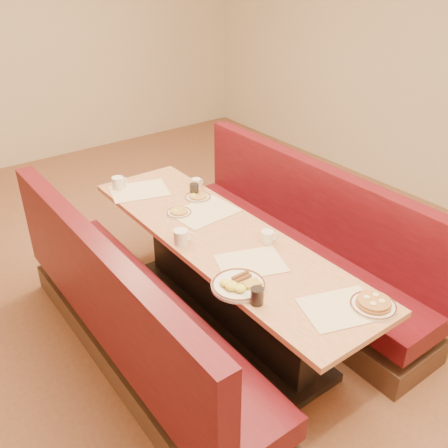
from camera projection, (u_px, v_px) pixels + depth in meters
ground at (223, 321)px, 3.76m from camera, size 8.00×8.00×0.00m
room_envelope at (222, 56)px, 2.80m from camera, size 6.04×8.04×2.82m
diner_table at (223, 281)px, 3.57m from camera, size 0.70×2.50×0.75m
booth_left at (131, 323)px, 3.20m from camera, size 0.55×2.50×1.05m
booth_right at (297, 249)px, 3.96m from camera, size 0.55×2.50×1.05m
placemat_near_left at (251, 263)px, 3.09m from camera, size 0.48×0.43×0.00m
placemat_near_right at (341, 308)px, 2.71m from camera, size 0.48×0.42×0.00m
placemat_far_left at (139, 191)px, 3.99m from camera, size 0.52×0.44×0.00m
placemat_far_right at (204, 212)px, 3.68m from camera, size 0.48×0.37×0.00m
pancake_plate at (373, 304)px, 2.72m from camera, size 0.26×0.26×0.06m
eggs_plate at (238, 285)px, 2.87m from camera, size 0.32×0.32×0.06m
extra_plate_mid at (198, 197)px, 3.87m from camera, size 0.20×0.20×0.04m
extra_plate_far at (179, 212)px, 3.65m from camera, size 0.19×0.19×0.04m
coffee_mug_a at (267, 237)px, 3.29m from camera, size 0.11×0.08×0.09m
coffee_mug_b at (181, 237)px, 3.27m from camera, size 0.13×0.09×0.10m
coffee_mug_c at (197, 183)px, 4.02m from camera, size 0.11×0.07×0.08m
coffee_mug_d at (118, 183)px, 4.01m from camera, size 0.13×0.09×0.10m
soda_tumbler_near at (257, 296)px, 2.73m from camera, size 0.07×0.07×0.10m
soda_tumbler_mid at (194, 190)px, 3.89m from camera, size 0.07×0.07×0.10m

